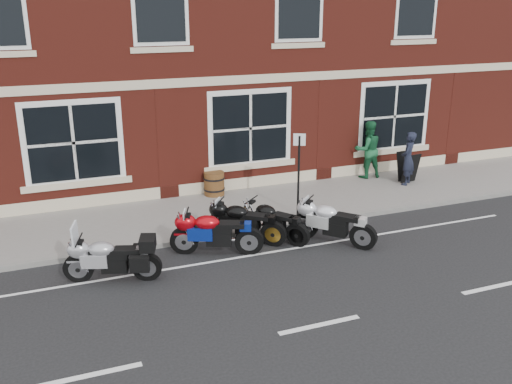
{
  "coord_description": "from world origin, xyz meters",
  "views": [
    {
      "loc": [
        -4.3,
        -10.93,
        5.56
      ],
      "look_at": [
        0.56,
        1.6,
        1.02
      ],
      "focal_mm": 40.0,
      "sensor_mm": 36.0,
      "label": 1
    }
  ],
  "objects_px": {
    "moto_sport_silver": "(333,221)",
    "barrel_planter": "(214,183)",
    "pedestrian_left": "(408,158)",
    "a_board_sign": "(408,167)",
    "moto_sport_red": "(215,231)",
    "parking_sign": "(299,169)",
    "moto_naked_black": "(272,220)",
    "pedestrian_right": "(368,149)",
    "moto_sport_black": "(244,221)",
    "moto_touring_silver": "(109,257)"
  },
  "relations": [
    {
      "from": "moto_touring_silver",
      "to": "moto_sport_black",
      "type": "distance_m",
      "value": 3.41
    },
    {
      "from": "moto_touring_silver",
      "to": "pedestrian_left",
      "type": "height_order",
      "value": "pedestrian_left"
    },
    {
      "from": "moto_naked_black",
      "to": "a_board_sign",
      "type": "xyz_separation_m",
      "value": [
        5.62,
        2.45,
        0.08
      ]
    },
    {
      "from": "moto_naked_black",
      "to": "parking_sign",
      "type": "height_order",
      "value": "parking_sign"
    },
    {
      "from": "moto_sport_red",
      "to": "moto_touring_silver",
      "type": "bearing_deg",
      "value": 123.91
    },
    {
      "from": "moto_touring_silver",
      "to": "pedestrian_left",
      "type": "bearing_deg",
      "value": -53.86
    },
    {
      "from": "barrel_planter",
      "to": "moto_sport_red",
      "type": "bearing_deg",
      "value": -107.02
    },
    {
      "from": "moto_sport_red",
      "to": "pedestrian_left",
      "type": "xyz_separation_m",
      "value": [
        6.98,
        2.5,
        0.39
      ]
    },
    {
      "from": "barrel_planter",
      "to": "parking_sign",
      "type": "xyz_separation_m",
      "value": [
        1.57,
        -2.41,
        0.93
      ]
    },
    {
      "from": "pedestrian_right",
      "to": "moto_touring_silver",
      "type": "bearing_deg",
      "value": 29.78
    },
    {
      "from": "moto_sport_silver",
      "to": "a_board_sign",
      "type": "distance_m",
      "value": 5.38
    },
    {
      "from": "moto_sport_silver",
      "to": "moto_naked_black",
      "type": "height_order",
      "value": "moto_sport_silver"
    },
    {
      "from": "moto_sport_red",
      "to": "moto_naked_black",
      "type": "height_order",
      "value": "moto_sport_red"
    },
    {
      "from": "moto_sport_red",
      "to": "pedestrian_right",
      "type": "distance_m",
      "value": 7.2
    },
    {
      "from": "moto_sport_red",
      "to": "parking_sign",
      "type": "distance_m",
      "value": 3.1
    },
    {
      "from": "moto_sport_black",
      "to": "a_board_sign",
      "type": "xyz_separation_m",
      "value": [
        6.31,
        2.31,
        0.06
      ]
    },
    {
      "from": "moto_sport_black",
      "to": "moto_naked_black",
      "type": "relative_size",
      "value": 0.99
    },
    {
      "from": "moto_touring_silver",
      "to": "parking_sign",
      "type": "height_order",
      "value": "parking_sign"
    },
    {
      "from": "moto_touring_silver",
      "to": "a_board_sign",
      "type": "distance_m",
      "value": 10.12
    },
    {
      "from": "moto_sport_black",
      "to": "a_board_sign",
      "type": "bearing_deg",
      "value": -29.79
    },
    {
      "from": "moto_sport_red",
      "to": "barrel_planter",
      "type": "distance_m",
      "value": 3.85
    },
    {
      "from": "pedestrian_right",
      "to": "barrel_planter",
      "type": "relative_size",
      "value": 2.66
    },
    {
      "from": "moto_sport_silver",
      "to": "parking_sign",
      "type": "height_order",
      "value": "parking_sign"
    },
    {
      "from": "moto_sport_black",
      "to": "moto_sport_silver",
      "type": "xyz_separation_m",
      "value": [
        1.95,
        -0.84,
        0.02
      ]
    },
    {
      "from": "moto_touring_silver",
      "to": "pedestrian_right",
      "type": "distance_m",
      "value": 9.57
    },
    {
      "from": "moto_naked_black",
      "to": "pedestrian_right",
      "type": "xyz_separation_m",
      "value": [
        4.67,
        3.31,
        0.53
      ]
    },
    {
      "from": "moto_sport_black",
      "to": "parking_sign",
      "type": "bearing_deg",
      "value": -24.84
    },
    {
      "from": "moto_sport_silver",
      "to": "pedestrian_left",
      "type": "bearing_deg",
      "value": -5.37
    },
    {
      "from": "pedestrian_left",
      "to": "barrel_planter",
      "type": "relative_size",
      "value": 2.39
    },
    {
      "from": "parking_sign",
      "to": "pedestrian_right",
      "type": "bearing_deg",
      "value": 57.74
    },
    {
      "from": "moto_sport_black",
      "to": "pedestrian_left",
      "type": "bearing_deg",
      "value": -31.14
    },
    {
      "from": "moto_sport_silver",
      "to": "barrel_planter",
      "type": "height_order",
      "value": "moto_sport_silver"
    },
    {
      "from": "pedestrian_right",
      "to": "a_board_sign",
      "type": "bearing_deg",
      "value": 142.23
    },
    {
      "from": "moto_naked_black",
      "to": "parking_sign",
      "type": "relative_size",
      "value": 0.76
    },
    {
      "from": "pedestrian_right",
      "to": "parking_sign",
      "type": "xyz_separation_m",
      "value": [
        -3.53,
        -2.31,
        0.36
      ]
    },
    {
      "from": "moto_touring_silver",
      "to": "moto_sport_black",
      "type": "bearing_deg",
      "value": -56.04
    },
    {
      "from": "moto_sport_black",
      "to": "pedestrian_left",
      "type": "distance_m",
      "value": 6.48
    },
    {
      "from": "moto_sport_black",
      "to": "pedestrian_left",
      "type": "relative_size",
      "value": 1.0
    },
    {
      "from": "pedestrian_left",
      "to": "a_board_sign",
      "type": "distance_m",
      "value": 0.47
    },
    {
      "from": "moto_touring_silver",
      "to": "barrel_planter",
      "type": "distance_m",
      "value": 5.48
    },
    {
      "from": "moto_sport_silver",
      "to": "moto_sport_red",
      "type": "bearing_deg",
      "value": 131.19
    },
    {
      "from": "moto_sport_silver",
      "to": "moto_naked_black",
      "type": "xyz_separation_m",
      "value": [
        -1.26,
        0.7,
        -0.04
      ]
    },
    {
      "from": "parking_sign",
      "to": "moto_sport_red",
      "type": "bearing_deg",
      "value": -130.22
    },
    {
      "from": "moto_sport_black",
      "to": "moto_sport_red",
      "type": "bearing_deg",
      "value": 155.99
    },
    {
      "from": "moto_sport_red",
      "to": "barrel_planter",
      "type": "height_order",
      "value": "moto_sport_red"
    },
    {
      "from": "moto_naked_black",
      "to": "a_board_sign",
      "type": "distance_m",
      "value": 6.13
    },
    {
      "from": "pedestrian_left",
      "to": "pedestrian_right",
      "type": "bearing_deg",
      "value": -97.49
    },
    {
      "from": "a_board_sign",
      "to": "barrel_planter",
      "type": "xyz_separation_m",
      "value": [
        -6.04,
        0.96,
        -0.12
      ]
    },
    {
      "from": "moto_sport_red",
      "to": "pedestrian_right",
      "type": "xyz_separation_m",
      "value": [
        6.22,
        3.59,
        0.48
      ]
    },
    {
      "from": "moto_touring_silver",
      "to": "moto_sport_red",
      "type": "relative_size",
      "value": 0.96
    }
  ]
}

